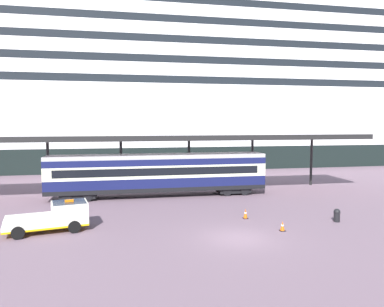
# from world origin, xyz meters

# --- Properties ---
(ground_plane) EXTENTS (400.00, 400.00, 0.00)m
(ground_plane) POSITION_xyz_m (0.00, 0.00, 0.00)
(ground_plane) COLOR #6B5563
(cruise_ship) EXTENTS (154.51, 27.39, 40.46)m
(cruise_ship) POSITION_xyz_m (-19.01, 44.70, 13.43)
(cruise_ship) COLOR black
(cruise_ship) RESTS_ON ground
(platform_canopy) EXTENTS (42.79, 5.94, 6.26)m
(platform_canopy) POSITION_xyz_m (-3.59, 14.08, 5.98)
(platform_canopy) COLOR silver
(platform_canopy) RESTS_ON ground
(train_carriage) EXTENTS (20.82, 2.81, 4.11)m
(train_carriage) POSITION_xyz_m (-3.59, 13.64, 2.30)
(train_carriage) COLOR black
(train_carriage) RESTS_ON ground
(service_truck) EXTENTS (5.51, 3.05, 2.02)m
(service_truck) POSITION_xyz_m (-11.47, 3.81, 0.99)
(service_truck) COLOR silver
(service_truck) RESTS_ON ground
(traffic_cone_near) EXTENTS (0.36, 0.36, 0.76)m
(traffic_cone_near) POSITION_xyz_m (2.00, 4.31, 0.37)
(traffic_cone_near) COLOR black
(traffic_cone_near) RESTS_ON ground
(traffic_cone_mid) EXTENTS (0.36, 0.36, 0.66)m
(traffic_cone_mid) POSITION_xyz_m (3.37, 0.90, 0.32)
(traffic_cone_mid) COLOR black
(traffic_cone_mid) RESTS_ON ground
(quay_bollard) EXTENTS (0.48, 0.48, 0.96)m
(quay_bollard) POSITION_xyz_m (8.21, 2.22, 0.52)
(quay_bollard) COLOR black
(quay_bollard) RESTS_ON ground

